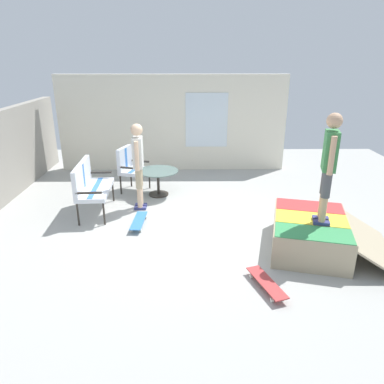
{
  "coord_description": "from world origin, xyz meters",
  "views": [
    {
      "loc": [
        -5.84,
        0.08,
        2.92
      ],
      "look_at": [
        0.08,
        0.02,
        0.7
      ],
      "focal_mm": 33.86,
      "sensor_mm": 36.0,
      "label": 1
    }
  ],
  "objects_px": {
    "patio_table": "(158,178)",
    "person_watching": "(138,160)",
    "skate_ramp": "(312,233)",
    "patio_chair_near_house": "(130,165)",
    "skateboard_by_bench": "(139,221)",
    "skateboard_spare": "(266,283)",
    "patio_bench": "(89,183)",
    "person_skater": "(329,161)"
  },
  "relations": [
    {
      "from": "skate_ramp",
      "to": "skateboard_by_bench",
      "type": "distance_m",
      "value": 3.03
    },
    {
      "from": "skate_ramp",
      "to": "patio_bench",
      "type": "xyz_separation_m",
      "value": [
        1.48,
        3.9,
        0.35
      ]
    },
    {
      "from": "patio_chair_near_house",
      "to": "person_watching",
      "type": "relative_size",
      "value": 0.59
    },
    {
      "from": "skate_ramp",
      "to": "patio_chair_near_house",
      "type": "xyz_separation_m",
      "value": [
        2.72,
        3.3,
        0.35
      ]
    },
    {
      "from": "patio_bench",
      "to": "patio_chair_near_house",
      "type": "bearing_deg",
      "value": -25.9
    },
    {
      "from": "skate_ramp",
      "to": "person_skater",
      "type": "relative_size",
      "value": 1.29
    },
    {
      "from": "person_watching",
      "to": "skateboard_spare",
      "type": "relative_size",
      "value": 2.1
    },
    {
      "from": "skate_ramp",
      "to": "patio_table",
      "type": "relative_size",
      "value": 2.39
    },
    {
      "from": "patio_bench",
      "to": "person_watching",
      "type": "xyz_separation_m",
      "value": [
        0.22,
        -0.94,
        0.4
      ]
    },
    {
      "from": "person_skater",
      "to": "patio_bench",
      "type": "bearing_deg",
      "value": 67.87
    },
    {
      "from": "skate_ramp",
      "to": "patio_chair_near_house",
      "type": "bearing_deg",
      "value": 50.49
    },
    {
      "from": "patio_table",
      "to": "skateboard_spare",
      "type": "xyz_separation_m",
      "value": [
        -3.52,
        -1.71,
        -0.32
      ]
    },
    {
      "from": "patio_table",
      "to": "person_skater",
      "type": "xyz_separation_m",
      "value": [
        -2.58,
        -2.71,
        1.09
      ]
    },
    {
      "from": "patio_chair_near_house",
      "to": "skateboard_spare",
      "type": "relative_size",
      "value": 1.24
    },
    {
      "from": "skateboard_by_bench",
      "to": "skateboard_spare",
      "type": "height_order",
      "value": "same"
    },
    {
      "from": "patio_bench",
      "to": "skateboard_by_bench",
      "type": "height_order",
      "value": "patio_bench"
    },
    {
      "from": "person_watching",
      "to": "skateboard_spare",
      "type": "xyz_separation_m",
      "value": [
        -2.78,
        -2.02,
        -0.93
      ]
    },
    {
      "from": "patio_bench",
      "to": "patio_chair_near_house",
      "type": "xyz_separation_m",
      "value": [
        1.24,
        -0.6,
        -0.0
      ]
    },
    {
      "from": "patio_bench",
      "to": "patio_table",
      "type": "distance_m",
      "value": 1.6
    },
    {
      "from": "person_skater",
      "to": "skateboard_by_bench",
      "type": "bearing_deg",
      "value": 70.97
    },
    {
      "from": "patio_bench",
      "to": "patio_table",
      "type": "bearing_deg",
      "value": -52.54
    },
    {
      "from": "skate_ramp",
      "to": "person_skater",
      "type": "bearing_deg",
      "value": -154.57
    },
    {
      "from": "patio_table",
      "to": "person_skater",
      "type": "relative_size",
      "value": 0.54
    },
    {
      "from": "skate_ramp",
      "to": "skateboard_spare",
      "type": "relative_size",
      "value": 2.61
    },
    {
      "from": "patio_chair_near_house",
      "to": "person_skater",
      "type": "height_order",
      "value": "person_skater"
    },
    {
      "from": "skate_ramp",
      "to": "skateboard_by_bench",
      "type": "height_order",
      "value": "skate_ramp"
    },
    {
      "from": "skate_ramp",
      "to": "person_watching",
      "type": "height_order",
      "value": "person_watching"
    },
    {
      "from": "patio_bench",
      "to": "skate_ramp",
      "type": "bearing_deg",
      "value": -110.73
    },
    {
      "from": "patio_table",
      "to": "skateboard_by_bench",
      "type": "distance_m",
      "value": 1.61
    },
    {
      "from": "patio_table",
      "to": "skateboard_spare",
      "type": "distance_m",
      "value": 3.93
    },
    {
      "from": "patio_table",
      "to": "person_watching",
      "type": "relative_size",
      "value": 0.52
    },
    {
      "from": "patio_table",
      "to": "patio_bench",
      "type": "bearing_deg",
      "value": 127.46
    },
    {
      "from": "patio_chair_near_house",
      "to": "skateboard_by_bench",
      "type": "height_order",
      "value": "patio_chair_near_house"
    },
    {
      "from": "patio_table",
      "to": "skateboard_by_bench",
      "type": "xyz_separation_m",
      "value": [
        -1.56,
        0.25,
        -0.32
      ]
    },
    {
      "from": "skate_ramp",
      "to": "person_watching",
      "type": "xyz_separation_m",
      "value": [
        1.7,
        2.96,
        0.75
      ]
    },
    {
      "from": "skate_ramp",
      "to": "person_skater",
      "type": "xyz_separation_m",
      "value": [
        -0.14,
        -0.07,
        1.23
      ]
    },
    {
      "from": "person_skater",
      "to": "skateboard_spare",
      "type": "xyz_separation_m",
      "value": [
        -0.94,
        1.0,
        -1.41
      ]
    },
    {
      "from": "person_watching",
      "to": "patio_bench",
      "type": "bearing_deg",
      "value": 103.33
    },
    {
      "from": "patio_table",
      "to": "person_watching",
      "type": "distance_m",
      "value": 1.01
    },
    {
      "from": "patio_chair_near_house",
      "to": "skateboard_by_bench",
      "type": "xyz_separation_m",
      "value": [
        -1.84,
        -0.41,
        -0.53
      ]
    },
    {
      "from": "skate_ramp",
      "to": "patio_chair_near_house",
      "type": "height_order",
      "value": "patio_chair_near_house"
    },
    {
      "from": "skate_ramp",
      "to": "patio_chair_near_house",
      "type": "distance_m",
      "value": 4.29
    }
  ]
}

